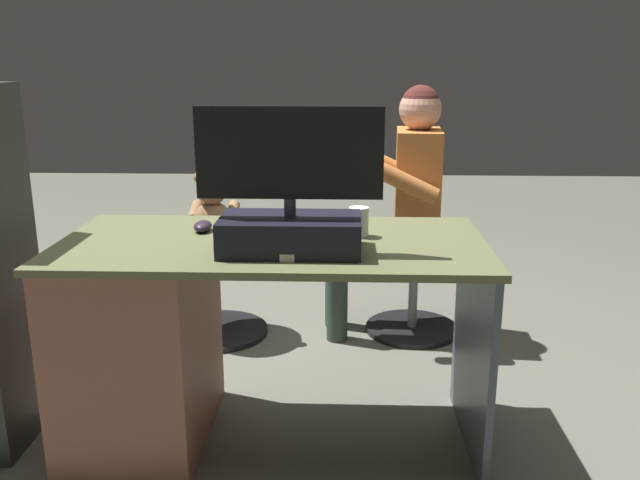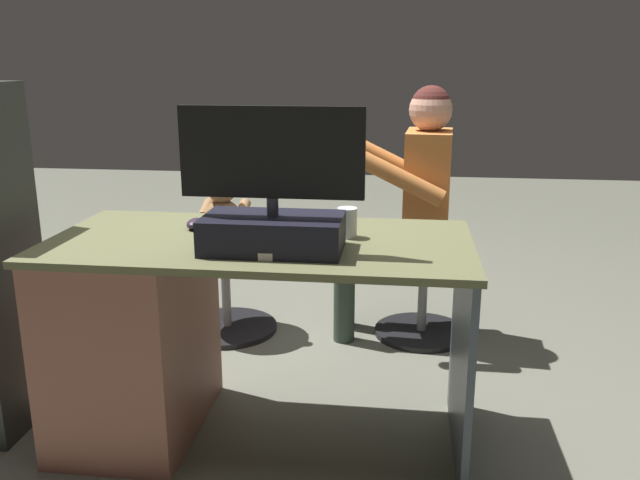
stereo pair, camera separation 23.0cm
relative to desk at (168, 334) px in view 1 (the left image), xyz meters
The scene contains 12 objects.
ground_plane 0.69m from the desk, 129.00° to the right, with size 10.00×10.00×0.00m, color #656658.
desk is the anchor object (origin of this frame).
monitor 0.64m from the desk, 164.18° to the left, with size 0.56×0.24×0.44m.
keyboard 0.55m from the desk, 163.09° to the right, with size 0.42×0.14×0.02m, color black.
computer_mouse 0.39m from the desk, 137.18° to the right, with size 0.06×0.10×0.04m, color #2C202F.
cup 0.76m from the desk, behind, with size 0.06×0.06×0.10m, color white.
tv_remote 0.42m from the desk, 164.61° to the left, with size 0.04×0.15×0.02m, color black.
notebook_binder 0.62m from the desk, behind, with size 0.22×0.30×0.02m, color silver.
office_chair_teddy 0.91m from the desk, 89.38° to the right, with size 0.49×0.49×0.47m.
teddy_bear 0.94m from the desk, 89.39° to the right, with size 0.23×0.23×0.33m.
visitor_chair 1.35m from the desk, 134.20° to the right, with size 0.45×0.45×0.47m.
person 1.32m from the desk, 131.66° to the right, with size 0.54×0.50×1.18m.
Camera 1 is at (-0.23, 2.53, 1.30)m, focal length 37.35 mm.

